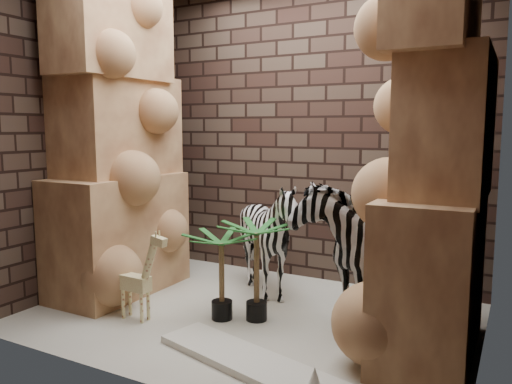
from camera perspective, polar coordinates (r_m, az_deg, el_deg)
The scene contains 13 objects.
floor at distance 4.22m, azimuth -0.88°, elevation -14.07°, with size 3.50×3.50×0.00m, color beige.
wall_back at distance 5.06m, azimuth 6.04°, elevation 6.82°, with size 3.50×3.50×0.00m, color black.
wall_front at distance 2.91m, azimuth -13.11°, elevation 6.35°, with size 3.50×3.50×0.00m, color black.
wall_left at distance 5.02m, azimuth -18.75°, elevation 6.48°, with size 3.00×3.00×0.00m, color black.
wall_right at distance 3.44m, azimuth 25.61°, elevation 5.95°, with size 3.00×3.00×0.00m, color black.
rock_pillar_left at distance 4.77m, azimuth -15.86°, elevation 6.56°, with size 0.68×1.30×3.00m, color #DAB075, non-canonical shape.
rock_pillar_right at distance 3.47m, azimuth 20.14°, elevation 6.22°, with size 0.58×1.25×3.00m, color #DAB075, non-canonical shape.
zebra_right at distance 4.18m, azimuth 11.31°, elevation -4.59°, with size 0.63×1.16×1.38m, color white.
zebra_left at distance 4.55m, azimuth 1.47°, elevation -6.05°, with size 0.87×1.08×0.98m, color white.
giraffe_toy at distance 4.15m, azimuth -13.76°, elevation -8.99°, with size 0.40×0.13×0.78m, color beige, non-canonical shape.
palm_front at distance 4.02m, azimuth 0.06°, elevation -9.04°, with size 0.36×0.36×0.82m, color #184A20, non-canonical shape.
palm_back at distance 4.06m, azimuth -3.97°, elevation -9.54°, with size 0.36×0.36×0.73m, color #184A20, non-canonical shape.
surfboard at distance 3.42m, azimuth -0.60°, elevation -19.00°, with size 1.46×0.36×0.05m, color silver.
Camera 1 is at (1.92, -3.43, 1.54)m, focal length 34.83 mm.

